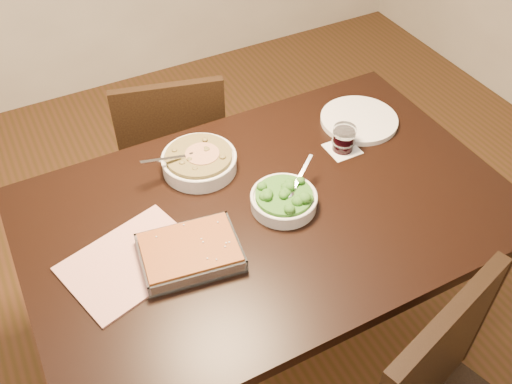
{
  "coord_description": "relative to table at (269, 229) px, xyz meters",
  "views": [
    {
      "loc": [
        -0.57,
        -1.0,
        1.94
      ],
      "look_at": [
        -0.03,
        0.03,
        0.8
      ],
      "focal_mm": 40.0,
      "sensor_mm": 36.0,
      "label": 1
    }
  ],
  "objects": [
    {
      "name": "dinner_plate",
      "position": [
        0.46,
        0.21,
        0.1
      ],
      "size": [
        0.26,
        0.26,
        0.02
      ],
      "primitive_type": "cylinder",
      "color": "silver",
      "rests_on": "table"
    },
    {
      "name": "chair_far",
      "position": [
        -0.06,
        0.69,
        -0.18
      ],
      "size": [
        0.48,
        0.48,
        0.85
      ],
      "rotation": [
        0.0,
        0.0,
        2.89
      ],
      "color": "black",
      "rests_on": "ground"
    },
    {
      "name": "ground",
      "position": [
        0.0,
        0.0,
        -0.65
      ],
      "size": [
        4.0,
        4.0,
        0.0
      ],
      "primitive_type": "plane",
      "color": "#432D13",
      "rests_on": "ground"
    },
    {
      "name": "baking_dish",
      "position": [
        -0.28,
        -0.07,
        0.12
      ],
      "size": [
        0.29,
        0.23,
        0.05
      ],
      "rotation": [
        0.0,
        0.0,
        -0.15
      ],
      "color": "silver",
      "rests_on": "table"
    },
    {
      "name": "coaster",
      "position": [
        0.33,
        0.12,
        0.1
      ],
      "size": [
        0.1,
        0.1,
        0.0
      ],
      "primitive_type": "cube",
      "color": "white",
      "rests_on": "table"
    },
    {
      "name": "magazine_a",
      "position": [
        -0.42,
        -0.01,
        0.1
      ],
      "size": [
        0.39,
        0.33,
        0.01
      ],
      "primitive_type": "cube",
      "rotation": [
        0.0,
        0.0,
        0.28
      ],
      "color": "#BE4036",
      "rests_on": "table"
    },
    {
      "name": "wine_tumbler",
      "position": [
        0.33,
        0.12,
        0.14
      ],
      "size": [
        0.07,
        0.07,
        0.08
      ],
      "color": "black",
      "rests_on": "coaster"
    },
    {
      "name": "table",
      "position": [
        0.0,
        0.0,
        0.0
      ],
      "size": [
        1.4,
        0.9,
        0.75
      ],
      "color": "black",
      "rests_on": "ground"
    },
    {
      "name": "stew_bowl",
      "position": [
        -0.11,
        0.25,
        0.13
      ],
      "size": [
        0.26,
        0.23,
        0.09
      ],
      "color": "silver",
      "rests_on": "table"
    },
    {
      "name": "broccoli_bowl",
      "position": [
        0.04,
        -0.01,
        0.12
      ],
      "size": [
        0.2,
        0.2,
        0.08
      ],
      "color": "silver",
      "rests_on": "table"
    }
  ]
}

